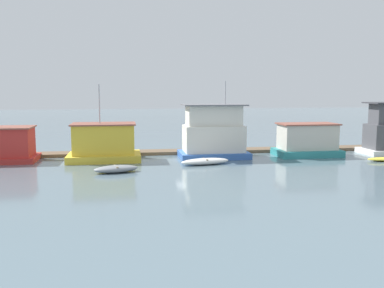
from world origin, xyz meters
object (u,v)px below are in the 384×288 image
Objects in this scene: houseboat_teal at (307,141)px; mooring_post_far_left at (236,146)px; houseboat_blue at (214,134)px; mooring_post_near_right at (365,144)px; dinghy_white at (205,161)px; dinghy_grey at (116,169)px; houseboat_yellow at (104,143)px.

mooring_post_far_left is (-6.24, 2.11, -0.65)m from houseboat_teal.
houseboat_blue is 16.15m from mooring_post_near_right.
houseboat_blue is 4.54× the size of mooring_post_far_left.
houseboat_teal is 4.04× the size of mooring_post_near_right.
houseboat_blue is 1.61× the size of dinghy_white.
dinghy_grey reaches higher than dinghy_white.
mooring_post_far_left is at bearing 34.11° from dinghy_grey.
houseboat_yellow is 25.85m from mooring_post_near_right.
houseboat_teal is at bearing -3.04° from houseboat_blue.
houseboat_yellow is at bearing -178.70° from houseboat_blue.
mooring_post_far_left reaches higher than dinghy_white.
houseboat_blue is at bearing 176.96° from houseboat_teal.
dinghy_grey is (1.11, -5.75, -1.23)m from houseboat_yellow.
houseboat_yellow is 0.96× the size of houseboat_blue.
houseboat_blue is 3.37m from mooring_post_far_left.
houseboat_yellow is 12.51m from mooring_post_far_left.
mooring_post_near_right is at bearing 5.87° from houseboat_blue.
dinghy_grey is at bearing -162.53° from houseboat_teal.
houseboat_teal is (8.82, -0.47, -0.76)m from houseboat_blue.
dinghy_grey is 13.58m from mooring_post_far_left.
houseboat_blue is at bearing -174.13° from mooring_post_near_right.
houseboat_blue is 1.97× the size of dinghy_grey.
houseboat_yellow is 1.88× the size of dinghy_grey.
mooring_post_far_left is at bearing 32.53° from houseboat_blue.
dinghy_grey is at bearing -162.84° from mooring_post_near_right.
mooring_post_near_right is at bearing 16.83° from dinghy_white.
houseboat_yellow is 9.08m from dinghy_white.
dinghy_white is (8.32, -3.41, -1.24)m from houseboat_yellow.
dinghy_white is 18.24m from mooring_post_near_right.
houseboat_blue reaches higher than houseboat_yellow.
houseboat_teal is at bearing 17.14° from dinghy_white.
dinghy_white is 2.95× the size of mooring_post_near_right.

